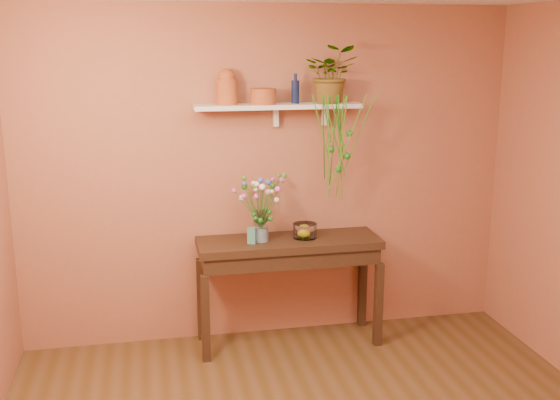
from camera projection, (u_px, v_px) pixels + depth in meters
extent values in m
cube|color=#A06047|center=(269.00, 175.00, 5.36)|extent=(4.00, 0.04, 2.70)
cube|color=#3C2416|center=(289.00, 243.00, 5.25)|extent=(1.45, 0.47, 0.06)
cube|color=#3C2416|center=(289.00, 254.00, 5.27)|extent=(1.39, 0.43, 0.12)
cube|color=#3C2416|center=(206.00, 319.00, 5.04)|extent=(0.06, 0.06, 0.69)
cube|color=#3C2416|center=(378.00, 305.00, 5.31)|extent=(0.06, 0.06, 0.69)
cube|color=#3C2416|center=(201.00, 299.00, 5.43)|extent=(0.06, 0.06, 0.69)
cube|color=#3C2416|center=(362.00, 287.00, 5.70)|extent=(0.06, 0.06, 0.69)
cube|color=white|center=(278.00, 106.00, 5.11)|extent=(1.30, 0.24, 0.04)
cube|color=white|center=(276.00, 117.00, 5.22)|extent=(0.04, 0.05, 0.15)
cube|color=white|center=(325.00, 116.00, 5.30)|extent=(0.04, 0.05, 0.15)
cylinder|color=#BB5829|center=(227.00, 92.00, 5.03)|extent=(0.21, 0.21, 0.19)
sphere|color=#BB5829|center=(226.00, 77.00, 5.00)|extent=(0.13, 0.13, 0.13)
cylinder|color=#BB5829|center=(263.00, 96.00, 5.05)|extent=(0.22, 0.22, 0.12)
cylinder|color=#0E183E|center=(295.00, 92.00, 5.12)|extent=(0.08, 0.08, 0.18)
cylinder|color=#0E183E|center=(295.00, 77.00, 5.10)|extent=(0.03, 0.03, 0.05)
imported|color=#1A6917|center=(332.00, 74.00, 5.13)|extent=(0.48, 0.44, 0.45)
cylinder|color=#1A6917|center=(341.00, 128.00, 5.11)|extent=(0.09, 0.09, 0.52)
cylinder|color=#3B8C1B|center=(338.00, 119.00, 5.02)|extent=(0.09, 0.20, 0.38)
cylinder|color=#3B8C1B|center=(346.00, 146.00, 5.10)|extent=(0.28, 0.10, 0.79)
cylinder|color=#1A6917|center=(327.00, 119.00, 5.07)|extent=(0.09, 0.07, 0.38)
cylinder|color=#3B8C1B|center=(338.00, 125.00, 5.05)|extent=(0.18, 0.11, 0.47)
cylinder|color=#3B8C1B|center=(335.00, 137.00, 5.11)|extent=(0.21, 0.05, 0.66)
cylinder|color=#1A6917|center=(333.00, 141.00, 5.10)|extent=(0.02, 0.12, 0.72)
cylinder|color=#3B8C1B|center=(359.00, 134.00, 5.14)|extent=(0.20, 0.19, 0.62)
cylinder|color=#3B8C1B|center=(321.00, 129.00, 5.06)|extent=(0.18, 0.14, 0.53)
cylinder|color=#1A6917|center=(338.00, 128.00, 5.04)|extent=(0.11, 0.18, 0.50)
cylinder|color=#3B8C1B|center=(340.00, 149.00, 5.13)|extent=(0.10, 0.16, 0.85)
cylinder|color=#3B8C1B|center=(342.00, 126.00, 5.10)|extent=(0.01, 0.09, 0.49)
cylinder|color=#1A6917|center=(324.00, 140.00, 5.03)|extent=(0.13, 0.38, 0.69)
cylinder|color=#3B8C1B|center=(341.00, 148.00, 5.04)|extent=(0.03, 0.32, 0.81)
cylinder|color=#3B8C1B|center=(329.00, 148.00, 5.08)|extent=(0.07, 0.16, 0.81)
sphere|color=#1A6917|center=(349.00, 133.00, 5.10)|extent=(0.05, 0.05, 0.05)
sphere|color=#1A6917|center=(347.00, 156.00, 5.12)|extent=(0.05, 0.05, 0.05)
sphere|color=#1A6917|center=(338.00, 169.00, 5.16)|extent=(0.05, 0.05, 0.05)
sphere|color=#1A6917|center=(331.00, 149.00, 5.10)|extent=(0.05, 0.05, 0.05)
cylinder|color=white|center=(261.00, 226.00, 5.16)|extent=(0.12, 0.12, 0.24)
cylinder|color=silver|center=(261.00, 234.00, 5.18)|extent=(0.11, 0.11, 0.12)
cylinder|color=#386B28|center=(261.00, 204.00, 5.08)|extent=(0.02, 0.09, 0.39)
sphere|color=#4A5ACB|center=(261.00, 180.00, 4.99)|extent=(0.05, 0.05, 0.05)
cylinder|color=#386B28|center=(262.00, 208.00, 5.08)|extent=(0.01, 0.11, 0.33)
sphere|color=#E947C2|center=(263.00, 188.00, 4.99)|extent=(0.04, 0.04, 0.04)
cylinder|color=#386B28|center=(269.00, 208.00, 5.05)|extent=(0.10, 0.19, 0.34)
sphere|color=#E947C2|center=(278.00, 189.00, 4.93)|extent=(0.05, 0.05, 0.05)
cylinder|color=#386B28|center=(266.00, 209.00, 5.11)|extent=(0.08, 0.06, 0.29)
sphere|color=white|center=(272.00, 192.00, 5.06)|extent=(0.03, 0.03, 0.03)
cylinder|color=#386B28|center=(269.00, 213.00, 5.11)|extent=(0.11, 0.08, 0.23)
sphere|color=white|center=(277.00, 200.00, 5.06)|extent=(0.04, 0.04, 0.04)
cylinder|color=#386B28|center=(273.00, 201.00, 5.12)|extent=(0.19, 0.03, 0.41)
sphere|color=#58903B|center=(284.00, 176.00, 5.08)|extent=(0.04, 0.04, 0.04)
cylinder|color=#386B28|center=(267.00, 206.00, 5.13)|extent=(0.10, 0.01, 0.32)
sphere|color=#1A6917|center=(273.00, 186.00, 5.10)|extent=(0.04, 0.04, 0.04)
cylinder|color=#386B28|center=(265.00, 209.00, 5.14)|extent=(0.06, 0.01, 0.27)
sphere|color=white|center=(268.00, 192.00, 5.12)|extent=(0.05, 0.05, 0.05)
cylinder|color=#386B28|center=(272.00, 203.00, 5.21)|extent=(0.20, 0.15, 0.34)
sphere|color=#E947C2|center=(282.00, 180.00, 5.26)|extent=(0.05, 0.05, 0.05)
cylinder|color=#386B28|center=(270.00, 201.00, 5.21)|extent=(0.17, 0.16, 0.38)
sphere|color=#58903B|center=(279.00, 175.00, 5.25)|extent=(0.03, 0.03, 0.03)
cylinder|color=#386B28|center=(265.00, 204.00, 5.21)|extent=(0.09, 0.16, 0.32)
sphere|color=#4A5ACB|center=(268.00, 182.00, 5.25)|extent=(0.05, 0.05, 0.05)
cylinder|color=#386B28|center=(267.00, 203.00, 5.24)|extent=(0.13, 0.21, 0.34)
sphere|color=#E947C2|center=(273.00, 179.00, 5.31)|extent=(0.03, 0.03, 0.03)
cylinder|color=#386B28|center=(262.00, 208.00, 5.20)|extent=(0.05, 0.15, 0.27)
sphere|color=#E947C2|center=(263.00, 189.00, 5.24)|extent=(0.03, 0.03, 0.03)
cylinder|color=#386B28|center=(257.00, 205.00, 5.22)|extent=(0.03, 0.20, 0.31)
sphere|color=white|center=(254.00, 184.00, 5.27)|extent=(0.05, 0.05, 0.05)
cylinder|color=#386B28|center=(258.00, 208.00, 5.15)|extent=(0.04, 0.06, 0.29)
sphere|color=white|center=(256.00, 189.00, 5.14)|extent=(0.04, 0.04, 0.04)
cylinder|color=#386B28|center=(258.00, 207.00, 5.15)|extent=(0.04, 0.06, 0.31)
sphere|color=#58903B|center=(255.00, 186.00, 5.14)|extent=(0.05, 0.05, 0.05)
cylinder|color=#386B28|center=(253.00, 206.00, 5.18)|extent=(0.11, 0.15, 0.30)
sphere|color=#1A6917|center=(244.00, 187.00, 5.21)|extent=(0.05, 0.05, 0.05)
cylinder|color=#386B28|center=(251.00, 212.00, 5.16)|extent=(0.14, 0.08, 0.22)
sphere|color=white|center=(242.00, 198.00, 5.15)|extent=(0.05, 0.05, 0.05)
cylinder|color=#386B28|center=(248.00, 209.00, 5.14)|extent=(0.20, 0.08, 0.29)
sphere|color=#E947C2|center=(234.00, 191.00, 5.12)|extent=(0.03, 0.03, 0.03)
cylinder|color=#386B28|center=(253.00, 203.00, 5.09)|extent=(0.14, 0.03, 0.40)
sphere|color=#58903B|center=(244.00, 178.00, 5.02)|extent=(0.04, 0.04, 0.04)
cylinder|color=#386B28|center=(253.00, 205.00, 5.09)|extent=(0.14, 0.04, 0.36)
sphere|color=#4A5ACB|center=(244.00, 184.00, 5.03)|extent=(0.03, 0.03, 0.03)
cylinder|color=#386B28|center=(252.00, 212.00, 5.10)|extent=(0.15, 0.05, 0.26)
sphere|color=#E947C2|center=(244.00, 196.00, 5.03)|extent=(0.04, 0.04, 0.04)
cylinder|color=#386B28|center=(259.00, 212.00, 5.10)|extent=(0.05, 0.07, 0.26)
sphere|color=#E947C2|center=(257.00, 196.00, 5.03)|extent=(0.05, 0.05, 0.05)
cylinder|color=#386B28|center=(259.00, 206.00, 5.06)|extent=(0.05, 0.13, 0.37)
sphere|color=white|center=(257.00, 184.00, 4.96)|extent=(0.04, 0.04, 0.04)
cylinder|color=#386B28|center=(262.00, 207.00, 5.04)|extent=(0.02, 0.18, 0.36)
sphere|color=white|center=(262.00, 187.00, 4.91)|extent=(0.05, 0.05, 0.05)
sphere|color=#1A6917|center=(261.00, 220.00, 5.04)|extent=(0.04, 0.04, 0.04)
sphere|color=#1A6917|center=(271.00, 219.00, 5.08)|extent=(0.04, 0.04, 0.04)
sphere|color=#1A6917|center=(270.00, 212.00, 5.12)|extent=(0.04, 0.04, 0.04)
sphere|color=#1A6917|center=(256.00, 219.00, 5.11)|extent=(0.04, 0.04, 0.04)
sphere|color=#1A6917|center=(254.00, 214.00, 5.12)|extent=(0.04, 0.04, 0.04)
sphere|color=#1A6917|center=(265.00, 210.00, 5.18)|extent=(0.04, 0.04, 0.04)
cylinder|color=white|center=(305.00, 231.00, 5.27)|extent=(0.19, 0.19, 0.11)
cylinder|color=white|center=(305.00, 237.00, 5.29)|extent=(0.19, 0.19, 0.01)
sphere|color=yellow|center=(304.00, 233.00, 5.28)|extent=(0.07, 0.07, 0.07)
cube|color=teal|center=(252.00, 236.00, 5.12)|extent=(0.08, 0.07, 0.12)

